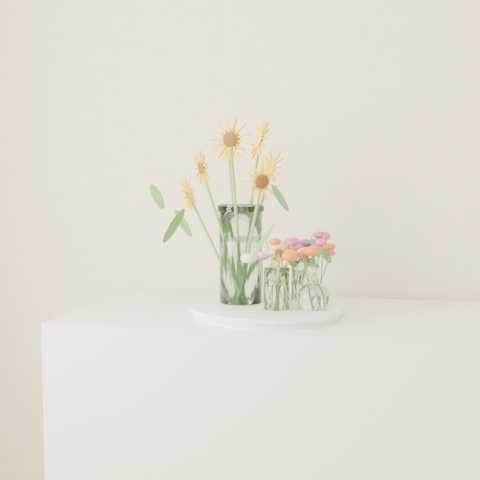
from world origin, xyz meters
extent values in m
cube|color=white|center=(-0.41, 1.93, 0.45)|extent=(1.40, 0.60, 0.90)
cylinder|color=white|center=(-0.54, 1.88, 0.91)|extent=(0.43, 0.43, 0.02)
cylinder|color=#A8CFD0|center=(-0.62, 1.90, 1.07)|extent=(0.17, 0.17, 0.30)
cylinder|color=white|center=(-0.50, 1.81, 0.99)|extent=(0.08, 0.08, 0.12)
cylinder|color=white|center=(-0.44, 1.99, 0.99)|extent=(0.08, 0.08, 0.13)
camera|label=1|loc=(-0.27, 0.17, 1.24)|focal=45.00mm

